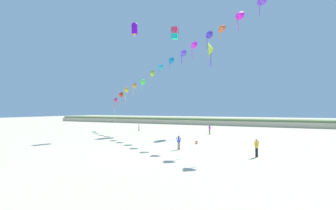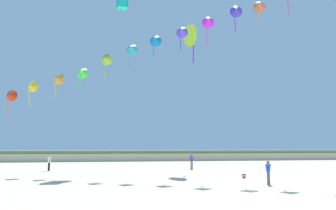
{
  "view_description": "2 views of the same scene",
  "coord_description": "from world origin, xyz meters",
  "px_view_note": "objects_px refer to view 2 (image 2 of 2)",
  "views": [
    {
      "loc": [
        11.93,
        -17.98,
        4.23
      ],
      "look_at": [
        -0.23,
        8.04,
        4.85
      ],
      "focal_mm": 24.0,
      "sensor_mm": 36.0,
      "label": 1
    },
    {
      "loc": [
        -7.75,
        -17.11,
        2.37
      ],
      "look_at": [
        -2.24,
        10.96,
        5.76
      ],
      "focal_mm": 38.0,
      "sensor_mm": 36.0,
      "label": 2
    }
  ],
  "objects_px": {
    "person_near_left": "(192,161)",
    "large_kite_mid_trail": "(193,36)",
    "person_mid_center": "(268,171)",
    "beach_ball": "(244,176)",
    "person_near_right": "(49,162)"
  },
  "relations": [
    {
      "from": "person_near_right",
      "to": "beach_ball",
      "type": "bearing_deg",
      "value": -36.27
    },
    {
      "from": "person_near_left",
      "to": "person_mid_center",
      "type": "bearing_deg",
      "value": -87.13
    },
    {
      "from": "large_kite_mid_trail",
      "to": "beach_ball",
      "type": "height_order",
      "value": "large_kite_mid_trail"
    },
    {
      "from": "person_near_left",
      "to": "beach_ball",
      "type": "height_order",
      "value": "person_near_left"
    },
    {
      "from": "person_near_right",
      "to": "large_kite_mid_trail",
      "type": "relative_size",
      "value": 0.36
    },
    {
      "from": "large_kite_mid_trail",
      "to": "person_mid_center",
      "type": "bearing_deg",
      "value": -88.18
    },
    {
      "from": "person_near_right",
      "to": "large_kite_mid_trail",
      "type": "distance_m",
      "value": 20.26
    },
    {
      "from": "person_mid_center",
      "to": "large_kite_mid_trail",
      "type": "xyz_separation_m",
      "value": [
        -0.5,
        15.81,
        13.78
      ]
    },
    {
      "from": "person_near_right",
      "to": "person_mid_center",
      "type": "xyz_separation_m",
      "value": [
        15.39,
        -16.4,
        -0.06
      ]
    },
    {
      "from": "large_kite_mid_trail",
      "to": "beach_ball",
      "type": "bearing_deg",
      "value": -85.31
    },
    {
      "from": "large_kite_mid_trail",
      "to": "beach_ball",
      "type": "xyz_separation_m",
      "value": [
        0.9,
        -10.99,
        -14.47
      ]
    },
    {
      "from": "person_near_right",
      "to": "person_near_left",
      "type": "bearing_deg",
      "value": -2.16
    },
    {
      "from": "person_mid_center",
      "to": "beach_ball",
      "type": "relative_size",
      "value": 4.13
    },
    {
      "from": "person_near_left",
      "to": "large_kite_mid_trail",
      "type": "relative_size",
      "value": 0.36
    },
    {
      "from": "person_near_right",
      "to": "person_mid_center",
      "type": "distance_m",
      "value": 22.49
    }
  ]
}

